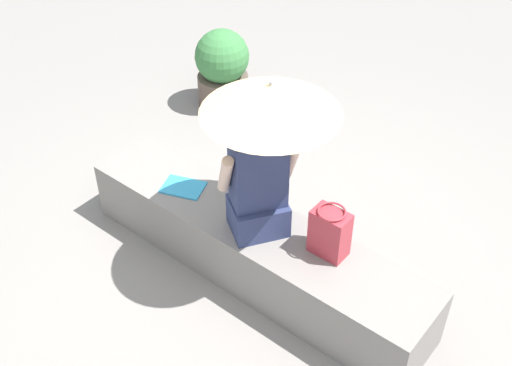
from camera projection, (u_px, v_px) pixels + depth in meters
name	position (u px, v px, depth m)	size (l,w,h in m)	color
ground_plane	(254.00, 271.00, 4.39)	(14.00, 14.00, 0.00)	gray
stone_bench	(254.00, 248.00, 4.25)	(2.52, 0.52, 0.45)	gray
person_seated	(258.00, 181.00, 3.83)	(0.42, 0.50, 0.90)	navy
parasol	(271.00, 99.00, 3.50)	(0.81, 0.81, 1.06)	#B7B7BC
handbag_black	(330.00, 232.00, 3.81)	(0.23, 0.17, 0.33)	#B2333D
magazine	(183.00, 187.00, 4.38)	(0.28, 0.20, 0.01)	#339ED1
planter_near	(222.00, 69.00, 5.82)	(0.49, 0.49, 0.74)	brown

